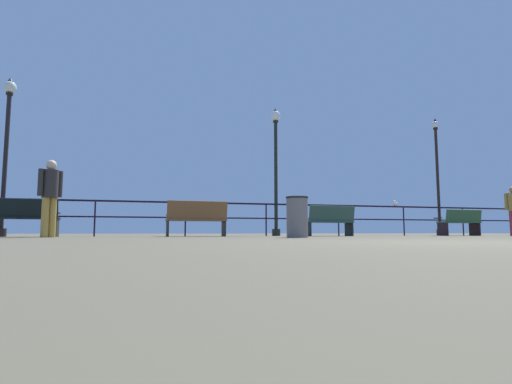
% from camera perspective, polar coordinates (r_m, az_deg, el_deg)
% --- Properties ---
extents(ground_plane, '(60.00, 60.00, 0.00)m').
position_cam_1_polar(ground_plane, '(5.35, 28.50, -6.33)').
color(ground_plane, brown).
extents(pier_railing, '(19.97, 0.05, 1.02)m').
position_cam_1_polar(pier_railing, '(12.51, 1.45, -2.79)').
color(pier_railing, black).
rests_on(pier_railing, ground_plane).
extents(bench_far_left, '(1.73, 0.69, 0.94)m').
position_cam_1_polar(bench_far_left, '(11.47, -30.51, -2.90)').
color(bench_far_left, black).
rests_on(bench_far_left, ground_plane).
extents(bench_near_left, '(1.67, 0.67, 0.97)m').
position_cam_1_polar(bench_near_left, '(11.19, -8.40, -3.54)').
color(bench_near_left, brown).
rests_on(bench_near_left, ground_plane).
extents(bench_near_right, '(1.54, 0.75, 0.92)m').
position_cam_1_polar(bench_near_right, '(12.39, 10.48, -3.89)').
color(bench_near_right, '#2C483D').
rests_on(bench_near_right, ground_plane).
extents(bench_far_right, '(1.44, 0.72, 0.87)m').
position_cam_1_polar(bench_far_right, '(15.17, 27.07, -3.73)').
color(bench_far_right, '#2D5536').
rests_on(bench_far_right, ground_plane).
extents(lamppost_left, '(0.34, 0.34, 4.40)m').
position_cam_1_polar(lamppost_left, '(12.99, -31.95, 6.07)').
color(lamppost_left, black).
rests_on(lamppost_left, ground_plane).
extents(lamppost_center, '(0.33, 0.33, 4.21)m').
position_cam_1_polar(lamppost_center, '(13.14, 2.83, 4.64)').
color(lamppost_center, black).
rests_on(lamppost_center, ground_plane).
extents(lamppost_right, '(0.27, 0.27, 4.36)m').
position_cam_1_polar(lamppost_right, '(16.25, 24.39, 2.62)').
color(lamppost_right, black).
rests_on(lamppost_right, ground_plane).
extents(person_at_railing, '(0.46, 0.41, 1.78)m').
position_cam_1_polar(person_at_railing, '(10.34, -27.25, -0.09)').
color(person_at_railing, '#B28C3A').
rests_on(person_at_railing, ground_plane).
extents(seagull_on_rail, '(0.33, 0.28, 0.18)m').
position_cam_1_polar(seagull_on_rail, '(14.60, 19.19, -1.57)').
color(seagull_on_rail, white).
rests_on(seagull_on_rail, pier_railing).
extents(trash_bin, '(0.49, 0.49, 0.90)m').
position_cam_1_polar(trash_bin, '(8.86, 5.87, -3.55)').
color(trash_bin, slate).
rests_on(trash_bin, ground_plane).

